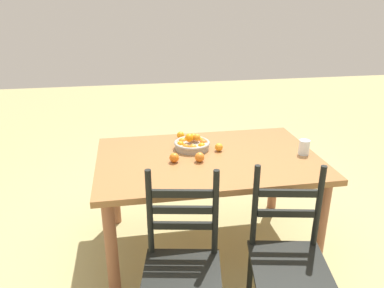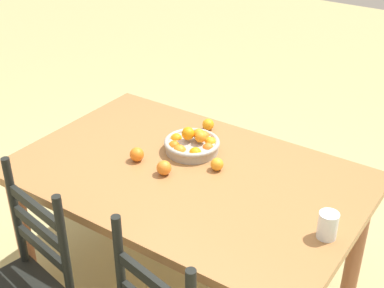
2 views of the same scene
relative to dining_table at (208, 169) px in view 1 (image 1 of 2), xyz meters
name	(u,v)px [view 1 (image 1 of 2)]	position (x,y,z in m)	size (l,w,h in m)	color
ground_plane	(207,242)	(0.00, 0.00, -0.66)	(12.00, 12.00, 0.00)	tan
dining_table	(208,169)	(0.00, 0.00, 0.00)	(1.63, 1.05, 0.76)	#99673A
chair_near_window	(182,265)	(0.32, 0.79, -0.21)	(0.50, 0.50, 0.99)	black
chair_by_cabinet	(288,259)	(-0.30, 0.82, -0.22)	(0.51, 0.51, 0.98)	black
fruit_bowl	(192,144)	(0.09, -0.17, 0.14)	(0.28, 0.28, 0.13)	#A09C90
orange_loose_0	(200,157)	(0.08, 0.07, 0.13)	(0.07, 0.07, 0.07)	orange
orange_loose_1	(174,158)	(0.26, 0.05, 0.13)	(0.07, 0.07, 0.07)	orange
orange_loose_2	(219,147)	(-0.10, -0.09, 0.13)	(0.06, 0.06, 0.06)	orange
orange_loose_3	(181,135)	(0.15, -0.41, 0.13)	(0.06, 0.06, 0.06)	orange
drinking_glass	(304,147)	(-0.72, 0.08, 0.16)	(0.08, 0.08, 0.11)	silver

